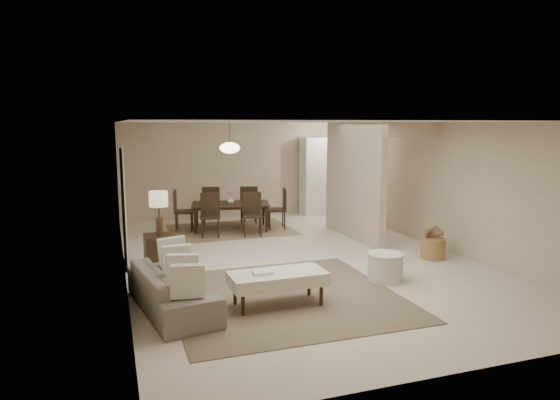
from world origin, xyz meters
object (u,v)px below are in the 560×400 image
object	(u,v)px
wicker_basket	(433,249)
dining_table	(231,217)
side_table	(160,251)
sofa	(172,289)
round_pouf	(385,267)
ottoman_bench	(278,279)
pantry_cabinet	(323,176)

from	to	relation	value
wicker_basket	dining_table	bearing A→B (deg)	129.10
side_table	wicker_basket	size ratio (longest dim) A/B	1.28
wicker_basket	dining_table	xyz separation A→B (m)	(-2.96, 3.65, 0.13)
side_table	dining_table	distance (m)	3.17
sofa	wicker_basket	size ratio (longest dim) A/B	4.45
round_pouf	dining_table	bearing A→B (deg)	107.55
sofa	ottoman_bench	world-z (taller)	sofa
dining_table	sofa	bearing A→B (deg)	-100.20
round_pouf	wicker_basket	xyz separation A→B (m)	(1.53, 0.88, -0.03)
sofa	side_table	distance (m)	2.14
pantry_cabinet	ottoman_bench	bearing A→B (deg)	-118.50
pantry_cabinet	sofa	world-z (taller)	pantry_cabinet
ottoman_bench	pantry_cabinet	bearing A→B (deg)	60.41
wicker_basket	round_pouf	bearing A→B (deg)	-150.00
pantry_cabinet	round_pouf	xyz separation A→B (m)	(-1.46, -5.81, -0.83)
ottoman_bench	side_table	bearing A→B (deg)	117.65
pantry_cabinet	round_pouf	world-z (taller)	pantry_cabinet
pantry_cabinet	round_pouf	bearing A→B (deg)	-104.12
wicker_basket	dining_table	world-z (taller)	dining_table
pantry_cabinet	wicker_basket	distance (m)	5.00
dining_table	wicker_basket	bearing A→B (deg)	-39.05
round_pouf	ottoman_bench	bearing A→B (deg)	-166.25
pantry_cabinet	round_pouf	distance (m)	6.05
side_table	pantry_cabinet	bearing A→B (deg)	39.03
round_pouf	sofa	bearing A→B (deg)	-176.95
pantry_cabinet	dining_table	bearing A→B (deg)	-156.13
side_table	wicker_basket	xyz separation A→B (m)	(4.82, -1.08, -0.10)
pantry_cabinet	sofa	xyz separation A→B (m)	(-4.80, -5.99, -0.76)
pantry_cabinet	sofa	size ratio (longest dim) A/B	1.07
pantry_cabinet	side_table	xyz separation A→B (m)	(-4.75, -3.85, -0.77)
sofa	side_table	size ratio (longest dim) A/B	3.47
sofa	dining_table	distance (m)	5.08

